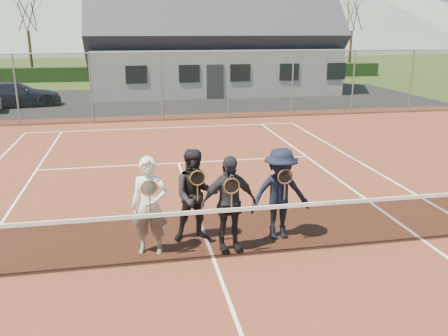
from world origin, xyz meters
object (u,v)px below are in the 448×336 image
Objects in this scene: clubhouse at (212,29)px; player_c at (229,204)px; player_d at (280,194)px; tennis_net at (213,232)px; car_c at (17,95)px; player_b at (196,196)px; player_a at (150,206)px.

clubhouse is 8.67× the size of player_c.
tennis_net is at bearing -154.78° from player_d.
tennis_net is at bearing -171.54° from car_c.
car_c reaches higher than tennis_net.
player_b is at bearing -171.12° from car_c.
tennis_net is at bearing -99.46° from clubhouse.
tennis_net is 6.49× the size of player_a.
clubhouse is at bearing -79.13° from car_c.
car_c is at bearing 112.01° from player_c.
tennis_net is 0.60m from player_c.
player_c is 1.00× the size of player_d.
tennis_net is 1.23m from player_a.
clubhouse is 24.15m from player_c.
player_d is at bearing 17.64° from player_c.
player_a is at bearing -173.95° from car_c.
player_a reaches higher than car_c.
player_b and player_c have the same top height.
tennis_net is 1.61m from player_d.
player_d is at bearing 4.27° from player_a.
clubhouse is (4.00, 24.00, 3.45)m from tennis_net.
car_c is 0.38× the size of tennis_net.
player_a is at bearing 173.62° from player_c.
player_b is 1.00× the size of player_d.
player_d is (1.41, 0.66, 0.38)m from tennis_net.
clubhouse is 8.67× the size of player_b.
car_c is at bearing 111.22° from player_b.
clubhouse reaches higher than player_b.
player_b is at bearing -100.26° from clubhouse.
player_b and player_d have the same top height.
car_c is 20.32m from player_c.
player_d is at bearing -167.18° from car_c.
clubhouse is at bearing 83.67° from player_d.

